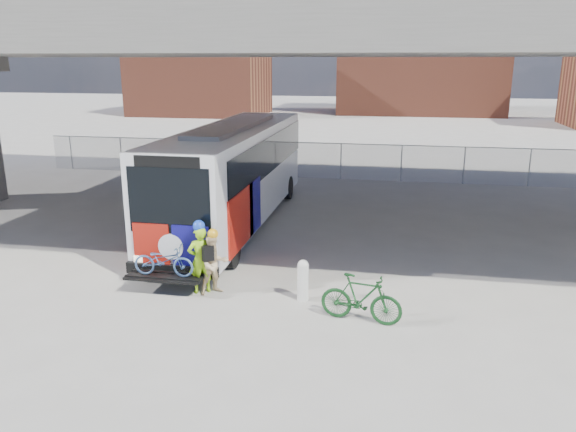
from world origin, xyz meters
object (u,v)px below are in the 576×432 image
(bollard, at_px, (303,279))
(cyclist_hivis, at_px, (200,258))
(cyclist_tan, at_px, (214,263))
(bus, at_px, (234,167))
(bike_parked, at_px, (361,298))

(bollard, relative_size, cyclist_hivis, 0.55)
(bollard, relative_size, cyclist_tan, 0.61)
(bus, bearing_deg, cyclist_hivis, -81.93)
(cyclist_hivis, relative_size, bike_parked, 1.02)
(bollard, bearing_deg, bus, 119.49)
(cyclist_tan, bearing_deg, bike_parked, -53.75)
(bus, height_order, bollard, bus)
(cyclist_hivis, distance_m, bike_parked, 4.31)
(bus, xyz_separation_m, bollard, (3.58, -6.33, -1.54))
(bike_parked, bearing_deg, cyclist_tan, 86.23)
(bike_parked, bearing_deg, bus, 45.01)
(bus, distance_m, cyclist_tan, 6.59)
(bus, bearing_deg, bike_parked, -55.03)
(cyclist_tan, bearing_deg, bollard, -39.86)
(cyclist_tan, height_order, bike_parked, cyclist_tan)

